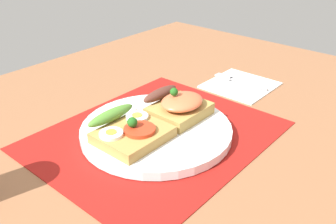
% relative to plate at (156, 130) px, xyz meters
% --- Properties ---
extents(ground_plane, '(1.20, 0.90, 0.03)m').
position_rel_plate_xyz_m(ground_plane, '(0.00, 0.00, -0.03)').
color(ground_plane, brown).
extents(placemat, '(0.38, 0.32, 0.00)m').
position_rel_plate_xyz_m(placemat, '(0.00, 0.00, -0.01)').
color(placemat, maroon).
rests_on(placemat, ground_plane).
extents(plate, '(0.25, 0.25, 0.01)m').
position_rel_plate_xyz_m(plate, '(0.00, 0.00, 0.00)').
color(plate, white).
rests_on(plate, placemat).
extents(sandwich_egg_tomato, '(0.11, 0.11, 0.04)m').
position_rel_plate_xyz_m(sandwich_egg_tomato, '(-0.05, 0.01, 0.02)').
color(sandwich_egg_tomato, '#AF8542').
rests_on(sandwich_egg_tomato, plate).
extents(sandwich_salmon, '(0.10, 0.10, 0.05)m').
position_rel_plate_xyz_m(sandwich_salmon, '(0.05, -0.00, 0.03)').
color(sandwich_salmon, '#AB8B45').
rests_on(sandwich_salmon, plate).
extents(napkin, '(0.14, 0.13, 0.01)m').
position_rel_plate_xyz_m(napkin, '(0.27, 0.00, -0.01)').
color(napkin, white).
rests_on(napkin, ground_plane).
extents(fork, '(0.02, 0.13, 0.00)m').
position_rel_plate_xyz_m(fork, '(0.28, 0.01, -0.00)').
color(fork, '#B7B7BC').
rests_on(fork, napkin).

